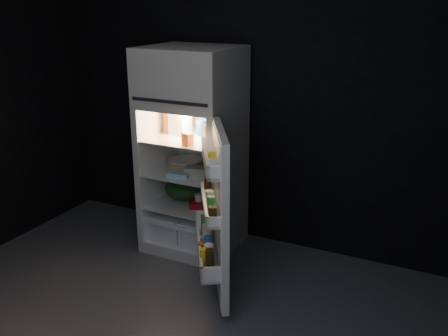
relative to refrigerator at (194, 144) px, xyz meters
The scene contains 16 objects.
wall_back 0.69m from the refrigerator, 42.21° to the left, with size 4.00×0.00×2.70m, color black.
refrigerator is the anchor object (origin of this frame).
fridge_door 0.94m from the refrigerator, 50.44° to the right, with size 0.54×0.71×1.22m.
milk_jug 0.23m from the refrigerator, behind, with size 0.15×0.15×0.24m, color white.
mayo_jar 0.16m from the refrigerator, 38.22° to the left, with size 0.10×0.10×0.14m, color #1F49AA.
jam_jar 0.24m from the refrigerator, 17.75° to the right, with size 0.10×0.10×0.13m, color #331F0E.
amber_bottle 0.32m from the refrigerator, behind, with size 0.09×0.09×0.22m, color #C95F20.
small_carton 0.31m from the refrigerator, 70.12° to the right, with size 0.08×0.06×0.10m, color #D25A18.
egg_carton 0.27m from the refrigerator, 38.21° to the right, with size 0.30×0.11×0.07m, color gray.
pie 0.26m from the refrigerator, 151.71° to the left, with size 0.34×0.34×0.04m, color tan.
flat_package 0.33m from the refrigerator, 92.99° to the right, with size 0.18×0.09×0.04m, color #7CADC1.
wrapped_pkg 0.33m from the refrigerator, 32.33° to the left, with size 0.11×0.09×0.05m, color beige.
produce_bag 0.44m from the refrigerator, behind, with size 0.37×0.31×0.20m, color #193815.
yogurt_tray 0.54m from the refrigerator, 31.66° to the right, with size 0.26×0.14×0.05m, color #9E0D11.
small_can_red 0.52m from the refrigerator, 38.05° to the left, with size 0.07×0.07×0.09m, color #9E0D11.
small_can_silver 0.54m from the refrigerator, 12.45° to the left, with size 0.07×0.07×0.09m, color silver.
Camera 1 is at (1.65, -2.28, 2.15)m, focal length 40.00 mm.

